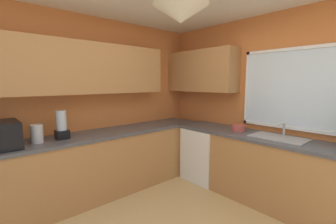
% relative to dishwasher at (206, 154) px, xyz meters
% --- Properties ---
extents(room_shell, '(4.03, 3.95, 2.62)m').
position_rel_dishwasher_xyz_m(room_shell, '(0.14, -1.04, 1.41)').
color(room_shell, '#D17238').
rests_on(room_shell, ground_plane).
extents(counter_run_left, '(0.65, 3.56, 0.90)m').
position_rel_dishwasher_xyz_m(counter_run_left, '(-0.66, -1.58, 0.02)').
color(counter_run_left, '#AD7542').
rests_on(counter_run_left, ground_plane).
extents(counter_run_back, '(3.12, 0.65, 0.90)m').
position_rel_dishwasher_xyz_m(counter_run_back, '(1.19, 0.03, 0.02)').
color(counter_run_back, '#AD7542').
rests_on(counter_run_back, ground_plane).
extents(dishwasher, '(0.60, 0.60, 0.86)m').
position_rel_dishwasher_xyz_m(dishwasher, '(0.00, 0.00, 0.00)').
color(dishwasher, white).
rests_on(dishwasher, ground_plane).
extents(microwave, '(0.48, 0.36, 0.29)m').
position_rel_dishwasher_xyz_m(microwave, '(-0.66, -2.67, 0.62)').
color(microwave, black).
rests_on(microwave, counter_run_left).
extents(kettle, '(0.13, 0.13, 0.22)m').
position_rel_dishwasher_xyz_m(kettle, '(-0.64, -2.32, 0.58)').
color(kettle, '#B7B7BC').
rests_on(kettle, counter_run_left).
extents(sink_assembly, '(0.65, 0.40, 0.19)m').
position_rel_dishwasher_xyz_m(sink_assembly, '(1.14, 0.04, 0.48)').
color(sink_assembly, '#9EA0A5').
rests_on(sink_assembly, counter_run_back).
extents(bowl, '(0.20, 0.20, 0.09)m').
position_rel_dishwasher_xyz_m(bowl, '(0.57, 0.03, 0.52)').
color(bowl, '#B74C42').
rests_on(bowl, counter_run_back).
extents(blender_appliance, '(0.15, 0.15, 0.36)m').
position_rel_dishwasher_xyz_m(blender_appliance, '(-0.66, -2.04, 0.64)').
color(blender_appliance, black).
rests_on(blender_appliance, counter_run_left).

